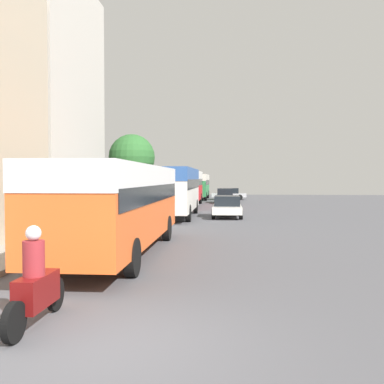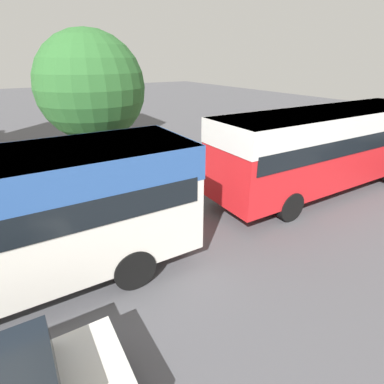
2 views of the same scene
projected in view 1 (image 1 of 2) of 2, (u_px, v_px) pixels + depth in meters
ground_plane at (111, 346)px, 6.40m from camera, size 120.00×120.00×0.00m
building_far_terrace at (36, 102)px, 23.81m from camera, size 5.31×8.60×13.59m
bus_lead at (120, 197)px, 14.13m from camera, size 2.49×10.41×2.94m
bus_following at (174, 186)px, 27.67m from camera, size 2.62×9.64×3.16m
bus_third_in_line at (186, 183)px, 39.25m from camera, size 2.57×10.08×3.18m
bus_rear at (197, 183)px, 50.88m from camera, size 2.53×9.84×2.98m
motorcycle_behind_lead at (36, 286)px, 7.26m from camera, size 0.39×2.24×1.73m
car_crossing at (229, 194)px, 50.14m from camera, size 4.02×1.79×1.37m
car_far_curb at (227, 206)px, 27.40m from camera, size 1.89×4.09×1.40m
car_distant at (225, 195)px, 43.27m from camera, size 1.80×4.08×1.50m
pedestrian_near_curb at (170, 189)px, 57.86m from camera, size 0.41×0.41×1.71m
street_tree at (132, 158)px, 31.55m from camera, size 3.40×3.40×5.62m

